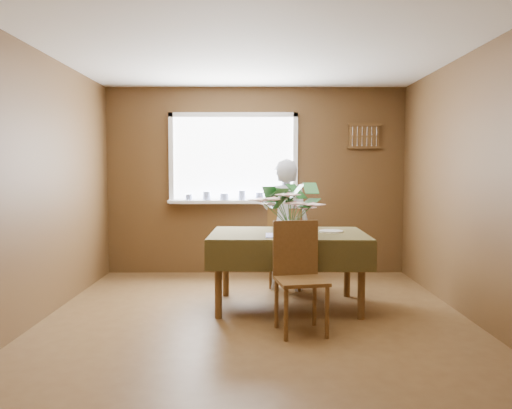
{
  "coord_description": "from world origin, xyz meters",
  "views": [
    {
      "loc": [
        -0.01,
        -4.47,
        1.4
      ],
      "look_at": [
        0.0,
        0.55,
        1.05
      ],
      "focal_mm": 35.0,
      "sensor_mm": 36.0,
      "label": 1
    }
  ],
  "objects_px": {
    "chair_near": "(299,271)",
    "flower_bouquet": "(290,203)",
    "chair_far": "(287,245)",
    "seated_woman": "(286,225)",
    "dining_table": "(288,242)"
  },
  "relations": [
    {
      "from": "chair_near",
      "to": "flower_bouquet",
      "type": "distance_m",
      "value": 0.74
    },
    {
      "from": "chair_far",
      "to": "chair_near",
      "type": "xyz_separation_m",
      "value": [
        -0.0,
        -1.53,
        -0.0
      ]
    },
    {
      "from": "seated_woman",
      "to": "flower_bouquet",
      "type": "xyz_separation_m",
      "value": [
        -0.02,
        -0.99,
        0.32
      ]
    },
    {
      "from": "dining_table",
      "to": "flower_bouquet",
      "type": "height_order",
      "value": "flower_bouquet"
    },
    {
      "from": "flower_bouquet",
      "to": "seated_woman",
      "type": "bearing_deg",
      "value": 88.86
    },
    {
      "from": "chair_far",
      "to": "chair_near",
      "type": "height_order",
      "value": "chair_far"
    },
    {
      "from": "chair_near",
      "to": "seated_woman",
      "type": "relative_size",
      "value": 0.62
    },
    {
      "from": "dining_table",
      "to": "flower_bouquet",
      "type": "bearing_deg",
      "value": -88.76
    },
    {
      "from": "flower_bouquet",
      "to": "chair_far",
      "type": "bearing_deg",
      "value": 87.44
    },
    {
      "from": "chair_near",
      "to": "seated_woman",
      "type": "height_order",
      "value": "seated_woman"
    },
    {
      "from": "dining_table",
      "to": "chair_near",
      "type": "relative_size",
      "value": 1.68
    },
    {
      "from": "dining_table",
      "to": "chair_near",
      "type": "xyz_separation_m",
      "value": [
        0.04,
        -0.75,
        -0.15
      ]
    },
    {
      "from": "seated_woman",
      "to": "flower_bouquet",
      "type": "distance_m",
      "value": 1.04
    },
    {
      "from": "chair_far",
      "to": "seated_woman",
      "type": "relative_size",
      "value": 0.63
    },
    {
      "from": "chair_near",
      "to": "flower_bouquet",
      "type": "height_order",
      "value": "flower_bouquet"
    }
  ]
}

